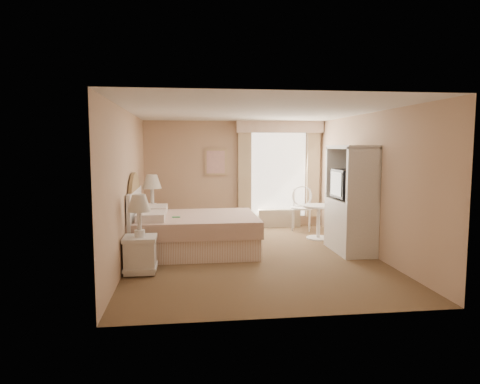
{
  "coord_description": "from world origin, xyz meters",
  "views": [
    {
      "loc": [
        -1.14,
        -7.25,
        1.9
      ],
      "look_at": [
        -0.18,
        0.3,
        1.1
      ],
      "focal_mm": 32.0,
      "sensor_mm": 36.0,
      "label": 1
    }
  ],
  "objects": [
    {
      "name": "window",
      "position": [
        1.05,
        2.65,
        1.34
      ],
      "size": [
        2.05,
        0.22,
        2.51
      ],
      "color": "white",
      "rests_on": "room"
    },
    {
      "name": "framed_art",
      "position": [
        -0.45,
        2.71,
        1.55
      ],
      "size": [
        0.52,
        0.04,
        0.62
      ],
      "color": "tan",
      "rests_on": "room"
    },
    {
      "name": "nightstand_near",
      "position": [
        -1.84,
        -0.81,
        0.45
      ],
      "size": [
        0.49,
        0.49,
        1.18
      ],
      "color": "white",
      "rests_on": "room"
    },
    {
      "name": "nightstand_far",
      "position": [
        -1.84,
        1.67,
        0.5
      ],
      "size": [
        0.54,
        0.54,
        1.31
      ],
      "color": "white",
      "rests_on": "room"
    },
    {
      "name": "bed",
      "position": [
        -1.11,
        0.43,
        0.37
      ],
      "size": [
        2.24,
        1.76,
        1.56
      ],
      "color": "tan",
      "rests_on": "room"
    },
    {
      "name": "round_table",
      "position": [
        1.57,
        1.22,
        0.47
      ],
      "size": [
        0.66,
        0.66,
        0.7
      ],
      "color": "silver",
      "rests_on": "room"
    },
    {
      "name": "room",
      "position": [
        0.0,
        0.0,
        1.25
      ],
      "size": [
        4.21,
        5.51,
        2.51
      ],
      "color": "brown",
      "rests_on": "ground"
    },
    {
      "name": "cafe_chair",
      "position": [
        1.49,
        2.25,
        0.58
      ],
      "size": [
        0.61,
        0.61,
        1.01
      ],
      "rotation": [
        0.0,
        0.0,
        -0.32
      ],
      "color": "silver",
      "rests_on": "room"
    },
    {
      "name": "armoire",
      "position": [
        1.81,
        0.09,
        0.8
      ],
      "size": [
        0.58,
        1.16,
        1.93
      ],
      "color": "white",
      "rests_on": "room"
    }
  ]
}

